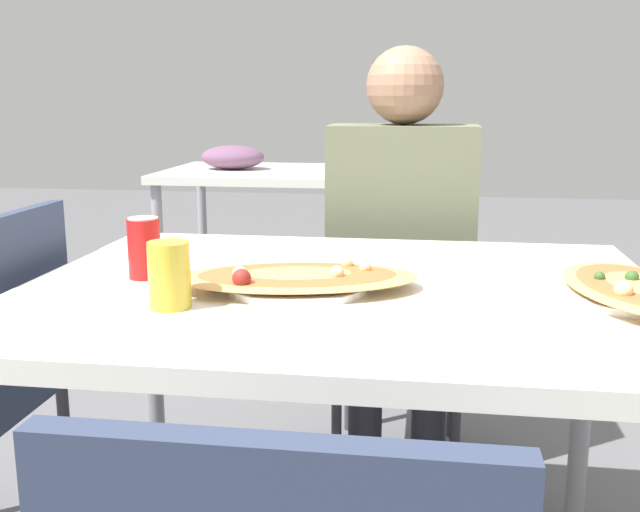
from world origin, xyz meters
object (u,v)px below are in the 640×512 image
person_seated (401,228)px  pizza_second (640,290)px  chair_far_seated (401,297)px  drink_glass (170,275)px  soda_can (145,248)px  pizza_main (297,279)px  dining_table (340,317)px

person_seated → pizza_second: size_ratio=2.72×
chair_far_seated → drink_glass: (-0.37, -1.02, 0.30)m
drink_glass → pizza_second: bearing=11.2°
chair_far_seated → drink_glass: chair_far_seated is taller
person_seated → soda_can: size_ratio=9.94×
pizza_main → soda_can: 0.33m
dining_table → soda_can: soda_can is taller
soda_can → person_seated: bearing=55.1°
person_seated → drink_glass: 0.99m
person_seated → chair_far_seated: bearing=-90.0°
pizza_main → dining_table: bearing=31.6°
pizza_main → soda_can: soda_can is taller
chair_far_seated → soda_can: 1.00m
chair_far_seated → soda_can: (-0.49, -0.82, 0.31)m
chair_far_seated → pizza_main: 0.92m
soda_can → pizza_second: 0.96m
person_seated → pizza_second: 0.88m
soda_can → drink_glass: bearing=-58.5°
chair_far_seated → soda_can: size_ratio=6.93×
dining_table → soda_can: 0.42m
person_seated → pizza_main: size_ratio=2.46×
pizza_main → pizza_second: (0.63, 0.01, -0.00)m
person_seated → pizza_second: person_seated is taller
pizza_second → dining_table: bearing=175.9°
dining_table → soda_can: bearing=179.7°
chair_far_seated → pizza_second: bearing=118.2°
chair_far_seated → pizza_second: chair_far_seated is taller
chair_far_seated → person_seated: (0.00, -0.11, 0.24)m
dining_table → soda_can: (-0.40, 0.00, 0.13)m
dining_table → drink_glass: (-0.28, -0.20, 0.13)m
pizza_main → person_seated: bearing=77.4°
dining_table → pizza_second: (0.55, -0.04, 0.09)m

